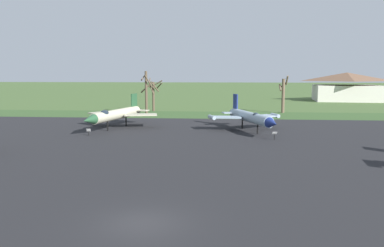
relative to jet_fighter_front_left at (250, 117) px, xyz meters
name	(u,v)px	position (x,y,z in m)	size (l,w,h in m)	color
ground_plane	(142,224)	(-7.15, -32.00, -1.92)	(600.00, 600.00, 0.00)	#425B2D
asphalt_apron	(182,154)	(-7.15, -14.81, -1.90)	(86.27, 57.30, 0.05)	black
grass_verge_strip	(204,115)	(-7.15, 19.84, -1.89)	(146.27, 12.00, 0.06)	#345227
jet_fighter_front_left	(250,117)	(0.00, 0.00, 0.00)	(9.68, 13.50, 4.58)	#8EA3B2
info_placard_front_left	(274,135)	(2.36, -6.25, -1.31)	(0.59, 0.35, 0.97)	black
jet_fighter_rear_center	(115,114)	(-18.01, 0.99, 0.07)	(10.48, 14.50, 4.50)	#B7B293
info_placard_rear_center	(89,132)	(-19.52, -5.16, -1.37)	(0.52, 0.38, 0.89)	black
bare_tree_far_left	(146,91)	(-17.68, 20.19, 2.35)	(2.51, 2.54, 7.87)	brown
bare_tree_left_of_center	(154,93)	(-17.40, 26.15, 1.68)	(2.99, 3.11, 6.59)	brown
bare_tree_center	(283,94)	(7.52, 24.94, 1.68)	(1.63, 1.55, 7.06)	brown
visitor_building	(346,87)	(29.11, 59.80, 1.84)	(18.30, 14.65, 7.67)	beige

